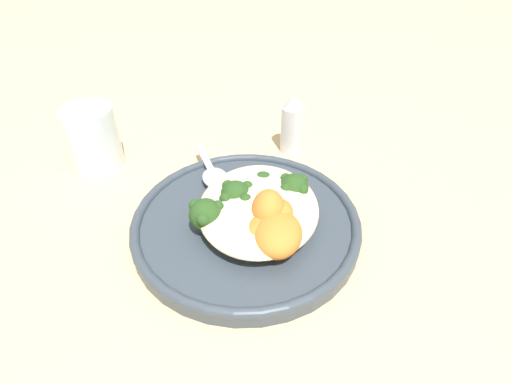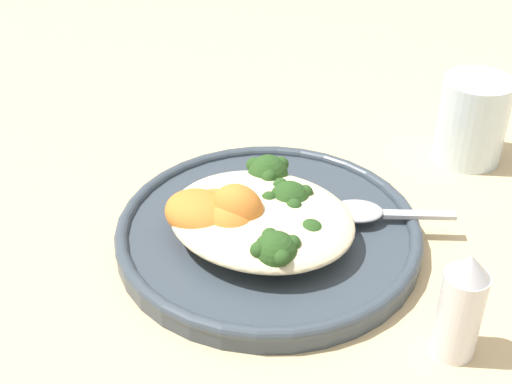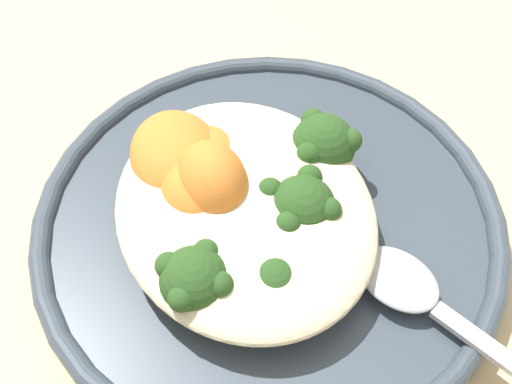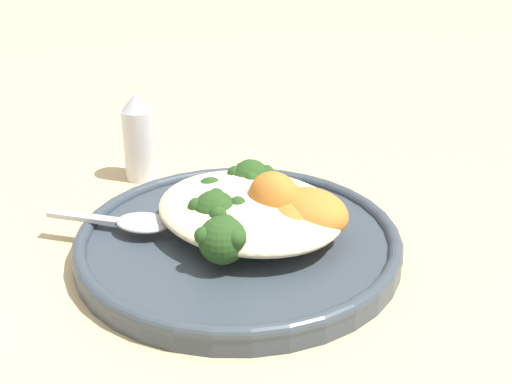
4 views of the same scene
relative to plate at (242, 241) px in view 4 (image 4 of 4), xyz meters
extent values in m
plane|color=#D6B784|center=(0.00, 0.00, -0.01)|extent=(4.00, 4.00, 0.00)
cylinder|color=#38424C|center=(0.00, 0.00, 0.00)|extent=(0.26, 0.26, 0.02)
torus|color=#38424C|center=(0.00, 0.00, 0.00)|extent=(0.27, 0.27, 0.01)
ellipsoid|color=beige|center=(0.00, -0.01, 0.02)|extent=(0.16, 0.14, 0.03)
ellipsoid|color=#8EB25B|center=(-0.01, -0.03, 0.02)|extent=(0.09, 0.06, 0.02)
sphere|color=#284C1E|center=(0.03, -0.05, 0.03)|extent=(0.04, 0.04, 0.04)
sphere|color=#284C1E|center=(0.04, -0.04, 0.03)|extent=(0.01, 0.01, 0.01)
sphere|color=#284C1E|center=(0.02, -0.04, 0.03)|extent=(0.01, 0.01, 0.01)
sphere|color=#284C1E|center=(0.02, -0.06, 0.03)|extent=(0.01, 0.01, 0.01)
sphere|color=#284C1E|center=(0.04, -0.06, 0.03)|extent=(0.01, 0.01, 0.01)
ellipsoid|color=#8EB25B|center=(0.00, -0.02, 0.02)|extent=(0.09, 0.02, 0.02)
sphere|color=#284C1E|center=(0.05, -0.01, 0.02)|extent=(0.03, 0.03, 0.03)
sphere|color=#284C1E|center=(0.05, 0.00, 0.03)|extent=(0.01, 0.01, 0.01)
sphere|color=#284C1E|center=(0.05, -0.02, 0.03)|extent=(0.01, 0.01, 0.01)
ellipsoid|color=#8EB25B|center=(-0.02, -0.01, 0.02)|extent=(0.07, 0.06, 0.02)
sphere|color=#284C1E|center=(0.01, 0.02, 0.03)|extent=(0.04, 0.04, 0.04)
sphere|color=#284C1E|center=(0.02, 0.03, 0.03)|extent=(0.01, 0.01, 0.01)
sphere|color=#284C1E|center=(0.00, 0.03, 0.03)|extent=(0.01, 0.01, 0.01)
sphere|color=#284C1E|center=(0.00, 0.01, 0.03)|extent=(0.01, 0.01, 0.01)
sphere|color=#284C1E|center=(0.02, 0.01, 0.03)|extent=(0.01, 0.01, 0.01)
ellipsoid|color=#8EB25B|center=(-0.03, 0.01, 0.02)|extent=(0.03, 0.08, 0.02)
sphere|color=#284C1E|center=(-0.02, 0.05, 0.03)|extent=(0.04, 0.04, 0.04)
sphere|color=#284C1E|center=(-0.01, 0.06, 0.04)|extent=(0.01, 0.01, 0.01)
sphere|color=#284C1E|center=(-0.04, 0.05, 0.04)|extent=(0.01, 0.01, 0.01)
sphere|color=#284C1E|center=(-0.01, 0.03, 0.04)|extent=(0.01, 0.01, 0.01)
ellipsoid|color=orange|center=(-0.02, -0.02, 0.03)|extent=(0.05, 0.04, 0.05)
ellipsoid|color=orange|center=(-0.02, -0.03, 0.03)|extent=(0.05, 0.04, 0.04)
ellipsoid|color=orange|center=(-0.04, -0.02, 0.03)|extent=(0.07, 0.06, 0.03)
ellipsoid|color=orange|center=(-0.05, -0.03, 0.03)|extent=(0.07, 0.06, 0.04)
cube|color=#B7B7BC|center=(0.11, 0.07, 0.01)|extent=(0.06, 0.03, 0.00)
ellipsoid|color=#B7B7BC|center=(0.06, 0.05, 0.02)|extent=(0.06, 0.05, 0.01)
cylinder|color=silver|center=(0.18, -0.05, 0.02)|extent=(0.03, 0.03, 0.07)
cone|color=#B2B2B7|center=(0.18, -0.05, 0.07)|extent=(0.03, 0.03, 0.02)
camera|label=1|loc=(-0.34, -0.03, 0.32)|focal=28.00mm
camera|label=2|loc=(0.21, -0.44, 0.38)|focal=50.00mm
camera|label=3|loc=(0.20, -0.09, 0.33)|focal=50.00mm
camera|label=4|loc=(-0.33, 0.38, 0.29)|focal=50.00mm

